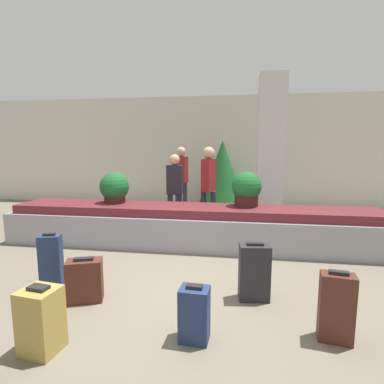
# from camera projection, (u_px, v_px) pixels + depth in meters

# --- Properties ---
(ground_plane) EXTENTS (18.00, 18.00, 0.00)m
(ground_plane) POSITION_uv_depth(u_px,v_px,m) (169.00, 292.00, 3.56)
(ground_plane) COLOR #6B6051
(back_wall) EXTENTS (18.00, 0.06, 3.20)m
(back_wall) POSITION_uv_depth(u_px,v_px,m) (212.00, 152.00, 8.83)
(back_wall) COLOR beige
(back_wall) RESTS_ON ground_plane
(carousel) EXTENTS (6.59, 0.98, 0.70)m
(carousel) POSITION_uv_depth(u_px,v_px,m) (192.00, 226.00, 5.27)
(carousel) COLOR gray
(carousel) RESTS_ON ground_plane
(pillar) EXTENTS (0.54, 0.54, 3.20)m
(pillar) POSITION_uv_depth(u_px,v_px,m) (270.00, 153.00, 6.32)
(pillar) COLOR silver
(pillar) RESTS_ON ground_plane
(suitcase_0) EXTENTS (0.36, 0.24, 0.66)m
(suitcase_0) POSITION_uv_depth(u_px,v_px,m) (254.00, 272.00, 3.35)
(suitcase_0) COLOR #232328
(suitcase_0) RESTS_ON ground_plane
(suitcase_1) EXTENTS (0.43, 0.32, 0.50)m
(suitcase_1) POSITION_uv_depth(u_px,v_px,m) (85.00, 280.00, 3.32)
(suitcase_1) COLOR #472319
(suitcase_1) RESTS_ON ground_plane
(suitcase_2) EXTENTS (0.28, 0.22, 0.69)m
(suitcase_2) POSITION_uv_depth(u_px,v_px,m) (51.00, 261.00, 3.64)
(suitcase_2) COLOR navy
(suitcase_2) RESTS_ON ground_plane
(suitcase_3) EXTENTS (0.27, 0.22, 0.52)m
(suitcase_3) POSITION_uv_depth(u_px,v_px,m) (194.00, 314.00, 2.64)
(suitcase_3) COLOR navy
(suitcase_3) RESTS_ON ground_plane
(suitcase_4) EXTENTS (0.31, 0.21, 0.64)m
(suitcase_4) POSITION_uv_depth(u_px,v_px,m) (336.00, 307.00, 2.62)
(suitcase_4) COLOR #472319
(suitcase_4) RESTS_ON ground_plane
(suitcase_5) EXTENTS (0.33, 0.31, 0.58)m
(suitcase_5) POSITION_uv_depth(u_px,v_px,m) (41.00, 320.00, 2.49)
(suitcase_5) COLOR #A3843D
(suitcase_5) RESTS_ON ground_plane
(potted_plant_0) EXTENTS (0.53, 0.53, 0.57)m
(potted_plant_0) POSITION_uv_depth(u_px,v_px,m) (114.00, 188.00, 5.53)
(potted_plant_0) COLOR #381914
(potted_plant_0) RESTS_ON carousel
(potted_plant_1) EXTENTS (0.51, 0.51, 0.60)m
(potted_plant_1) POSITION_uv_depth(u_px,v_px,m) (247.00, 189.00, 5.19)
(potted_plant_1) COLOR #381914
(potted_plant_1) RESTS_ON carousel
(traveler_0) EXTENTS (0.31, 0.36, 1.73)m
(traveler_0) POSITION_uv_depth(u_px,v_px,m) (208.00, 181.00, 6.04)
(traveler_0) COLOR #282833
(traveler_0) RESTS_ON ground_plane
(traveler_1) EXTENTS (0.32, 0.22, 1.58)m
(traveler_1) POSITION_uv_depth(u_px,v_px,m) (175.00, 186.00, 6.17)
(traveler_1) COLOR #282833
(traveler_1) RESTS_ON ground_plane
(traveler_2) EXTENTS (0.36, 0.29, 1.74)m
(traveler_2) POSITION_uv_depth(u_px,v_px,m) (181.00, 174.00, 7.64)
(traveler_2) COLOR #282833
(traveler_2) RESTS_ON ground_plane
(decorated_tree) EXTENTS (1.29, 1.29, 1.92)m
(decorated_tree) POSITION_uv_depth(u_px,v_px,m) (222.00, 173.00, 8.05)
(decorated_tree) COLOR #4C331E
(decorated_tree) RESTS_ON ground_plane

